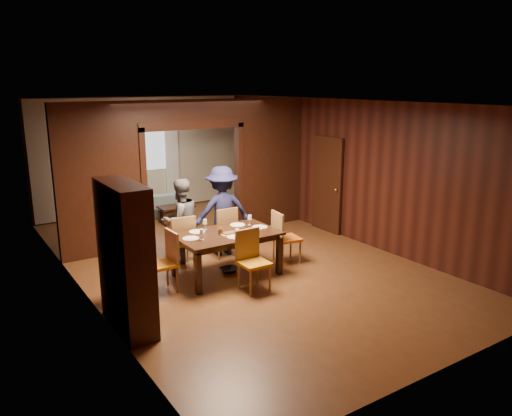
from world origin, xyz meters
TOP-DOWN VIEW (x-y plane):
  - floor at (0.00, 0.00)m, footprint 9.00×9.00m
  - ceiling at (0.00, 0.00)m, footprint 5.50×9.00m
  - room_walls at (0.00, 1.89)m, footprint 5.52×9.01m
  - person_purple at (-2.16, -0.67)m, footprint 0.51×0.64m
  - person_grey at (-0.84, 0.46)m, footprint 0.81×0.65m
  - person_navy at (0.01, 0.42)m, footprint 1.20×0.82m
  - sofa at (-0.22, 3.85)m, footprint 2.08×1.06m
  - serving_bowl at (-0.39, -0.51)m, footprint 0.32×0.32m
  - dining_table at (-0.48, -0.60)m, footprint 1.71×1.06m
  - coffee_table at (0.17, 2.96)m, footprint 0.80×0.50m
  - chair_left at (-1.70, -0.64)m, footprint 0.45×0.45m
  - chair_right at (0.76, -0.64)m, footprint 0.50×0.50m
  - chair_far_l at (-0.97, 0.21)m, footprint 0.49×0.49m
  - chair_far_r at (-0.05, 0.31)m, footprint 0.44×0.44m
  - chair_near at (-0.44, -1.39)m, footprint 0.44×0.44m
  - hutch at (-2.53, -1.50)m, footprint 0.40×1.20m
  - door_right at (2.70, 0.50)m, footprint 0.06×0.90m
  - window_far at (0.00, 4.44)m, footprint 1.20×0.03m
  - curtain_left at (-0.75, 4.40)m, footprint 0.35×0.06m
  - curtain_right at (0.75, 4.40)m, footprint 0.35×0.06m
  - plate_left at (-1.14, -0.57)m, footprint 0.27×0.27m
  - plate_far_l at (-0.88, -0.29)m, footprint 0.27×0.27m
  - plate_far_r at (-0.09, -0.30)m, footprint 0.27×0.27m
  - plate_right at (0.17, -0.64)m, footprint 0.27×0.27m
  - plate_near at (-0.49, -0.89)m, footprint 0.27×0.27m
  - platter_a at (-0.49, -0.70)m, footprint 0.30×0.20m
  - platter_b at (-0.22, -0.83)m, footprint 0.30×0.20m
  - wineglass_left at (-1.01, -0.72)m, footprint 0.08×0.08m
  - wineglass_far at (-0.69, -0.22)m, footprint 0.08×0.08m
  - wineglass_right at (0.11, -0.40)m, footprint 0.08×0.08m
  - tumbler at (-0.46, -0.91)m, footprint 0.07×0.07m
  - condiment_jar at (-0.61, -0.62)m, footprint 0.08×0.08m

SIDE VIEW (x-z plane):
  - floor at x=0.00m, z-range 0.00..0.00m
  - coffee_table at x=0.17m, z-range 0.00..0.40m
  - sofa at x=-0.22m, z-range 0.00..0.58m
  - dining_table at x=-0.48m, z-range 0.00..0.76m
  - chair_left at x=-1.70m, z-range 0.00..0.97m
  - chair_right at x=0.76m, z-range 0.00..0.97m
  - chair_far_l at x=-0.97m, z-range 0.00..0.97m
  - chair_far_r at x=-0.05m, z-range 0.00..0.97m
  - chair_near at x=-0.44m, z-range 0.00..0.97m
  - person_purple at x=-2.16m, z-range 0.00..1.53m
  - plate_left at x=-1.14m, z-range 0.76..0.77m
  - plate_far_l at x=-0.88m, z-range 0.76..0.77m
  - plate_far_r at x=-0.09m, z-range 0.76..0.77m
  - plate_right at x=0.17m, z-range 0.76..0.77m
  - plate_near at x=-0.49m, z-range 0.76..0.77m
  - platter_a at x=-0.49m, z-range 0.76..0.80m
  - platter_b at x=-0.22m, z-range 0.76..0.80m
  - person_grey at x=-0.84m, z-range 0.00..1.56m
  - serving_bowl at x=-0.39m, z-range 0.76..0.84m
  - condiment_jar at x=-0.61m, z-range 0.76..0.87m
  - tumbler at x=-0.46m, z-range 0.76..0.90m
  - wineglass_left at x=-1.01m, z-range 0.76..0.94m
  - wineglass_far at x=-0.69m, z-range 0.76..0.94m
  - wineglass_right at x=0.11m, z-range 0.76..0.94m
  - person_navy at x=0.01m, z-range 0.00..1.71m
  - hutch at x=-2.53m, z-range 0.00..2.00m
  - door_right at x=2.70m, z-range 0.00..2.10m
  - curtain_left at x=-0.75m, z-range 0.05..2.45m
  - curtain_right at x=0.75m, z-range 0.05..2.45m
  - room_walls at x=0.00m, z-range 0.06..2.96m
  - window_far at x=0.00m, z-range 1.05..2.35m
  - ceiling at x=0.00m, z-range 2.89..2.91m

